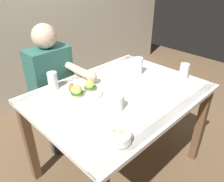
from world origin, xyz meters
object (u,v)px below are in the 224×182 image
(fork, at_px, (164,95))
(water_glass_far, at_px, (184,72))
(diner_person, at_px, (53,83))
(coffee_mug, at_px, (117,102))
(water_glass_near, at_px, (138,67))
(fruit_bowl, at_px, (119,138))
(water_glass_extra, at_px, (53,82))
(eggs_benedict_plate, at_px, (83,91))
(dining_table, at_px, (120,105))

(fork, relative_size, water_glass_far, 1.27)
(diner_person, bearing_deg, coffee_mug, -89.22)
(water_glass_near, bearing_deg, fruit_bowl, -147.21)
(water_glass_extra, bearing_deg, water_glass_near, -22.99)
(eggs_benedict_plate, distance_m, water_glass_extra, 0.23)
(fruit_bowl, bearing_deg, dining_table, 42.76)
(dining_table, xyz_separation_m, coffee_mug, (-0.17, -0.13, 0.16))
(dining_table, bearing_deg, water_glass_far, -21.10)
(dining_table, xyz_separation_m, diner_person, (-0.18, 0.60, 0.02))
(coffee_mug, distance_m, diner_person, 0.75)
(water_glass_extra, bearing_deg, water_glass_far, -34.81)
(diner_person, bearing_deg, water_glass_far, -49.21)
(water_glass_near, distance_m, diner_person, 0.72)
(eggs_benedict_plate, relative_size, water_glass_extra, 2.12)
(dining_table, height_order, eggs_benedict_plate, eggs_benedict_plate)
(water_glass_near, xyz_separation_m, water_glass_extra, (-0.63, 0.27, -0.00))
(water_glass_extra, bearing_deg, fork, -51.41)
(water_glass_far, distance_m, diner_person, 1.06)
(coffee_mug, xyz_separation_m, diner_person, (-0.01, 0.73, -0.14))
(water_glass_near, height_order, diner_person, diner_person)
(coffee_mug, height_order, fork, coffee_mug)
(eggs_benedict_plate, xyz_separation_m, water_glass_near, (0.52, -0.06, 0.03))
(fork, bearing_deg, eggs_benedict_plate, 133.53)
(eggs_benedict_plate, relative_size, fruit_bowl, 2.25)
(coffee_mug, xyz_separation_m, water_glass_extra, (-0.14, 0.50, 0.00))
(water_glass_extra, xyz_separation_m, diner_person, (0.13, 0.23, -0.14))
(dining_table, bearing_deg, coffee_mug, -141.81)
(water_glass_far, bearing_deg, water_glass_near, 122.20)
(coffee_mug, height_order, diner_person, diner_person)
(fork, relative_size, water_glass_extra, 1.19)
(coffee_mug, height_order, water_glass_near, water_glass_near)
(dining_table, relative_size, coffee_mug, 10.77)
(water_glass_near, height_order, water_glass_far, water_glass_near)
(fruit_bowl, height_order, diner_person, diner_person)
(coffee_mug, bearing_deg, water_glass_extra, 105.22)
(dining_table, bearing_deg, water_glass_near, 17.83)
(coffee_mug, relative_size, water_glass_near, 0.81)
(water_glass_near, bearing_deg, water_glass_far, -57.80)
(fruit_bowl, relative_size, water_glass_near, 0.87)
(fruit_bowl, relative_size, diner_person, 0.11)
(water_glass_near, bearing_deg, fork, -111.54)
(eggs_benedict_plate, distance_m, coffee_mug, 0.30)
(fruit_bowl, distance_m, water_glass_far, 0.89)
(fork, bearing_deg, water_glass_far, 7.94)
(fork, xyz_separation_m, water_glass_near, (0.14, 0.35, 0.06))
(water_glass_extra, bearing_deg, diner_person, 61.46)
(fork, bearing_deg, fruit_bowl, -169.84)
(fork, xyz_separation_m, diner_person, (-0.36, 0.84, -0.09))
(eggs_benedict_plate, bearing_deg, fork, -46.47)
(dining_table, distance_m, eggs_benedict_plate, 0.29)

